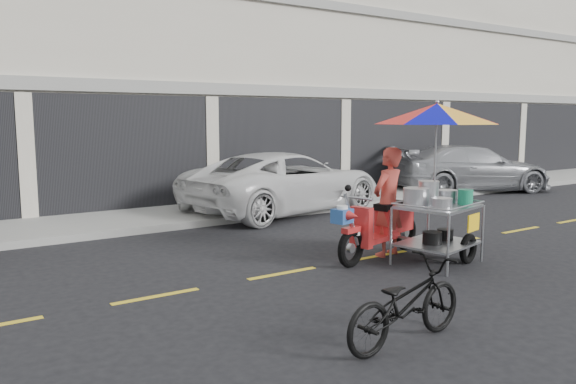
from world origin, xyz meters
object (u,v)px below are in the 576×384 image
white_pickup (285,182)px  silver_pickup (470,168)px  food_vendor_rig (418,161)px  near_bicycle (406,303)px

white_pickup → silver_pickup: white_pickup is taller
food_vendor_rig → silver_pickup: bearing=19.5°
white_pickup → food_vendor_rig: size_ratio=1.82×
white_pickup → near_bicycle: (-3.54, -7.65, -0.31)m
silver_pickup → near_bicycle: 13.10m
white_pickup → near_bicycle: size_ratio=3.20×
white_pickup → food_vendor_rig: (-0.83, -5.22, 0.91)m
white_pickup → silver_pickup: 7.09m
white_pickup → food_vendor_rig: bearing=159.5°
white_pickup → near_bicycle: bearing=143.8°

